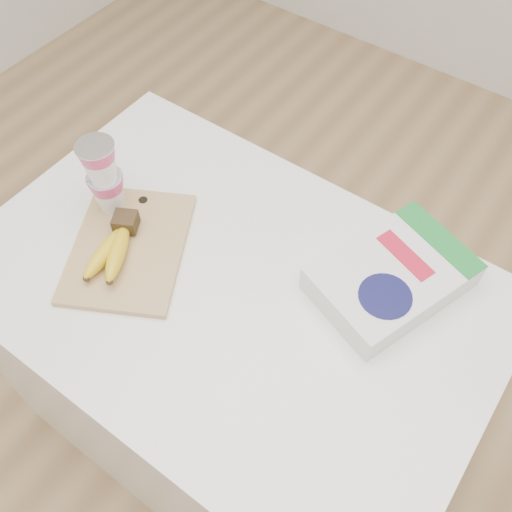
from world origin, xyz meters
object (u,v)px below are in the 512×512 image
Objects in this scene: yogurt_stack at (103,175)px; cutting_board at (129,248)px; cereal_box at (392,277)px; table at (235,368)px; bananas at (114,247)px.

cutting_board is at bearing -30.49° from yogurt_stack.
cereal_box is at bearing -2.01° from cutting_board.
cutting_board is (-0.22, -0.05, 0.41)m from table.
table is 5.85× the size of yogurt_stack.
yogurt_stack is at bearing 136.60° from bananas.
yogurt_stack is (-0.32, 0.00, 0.51)m from table.
bananas is 0.54× the size of cereal_box.
table is 5.74× the size of bananas.
cutting_board reaches higher than table.
cereal_box is (0.49, 0.26, -0.00)m from bananas.
cereal_box is at bearing 17.09° from yogurt_stack.
table is 0.54m from cereal_box.
yogurt_stack is (-0.10, 0.06, 0.11)m from cutting_board.
cutting_board is at bearing 75.48° from bananas.
cutting_board is 0.04m from bananas.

